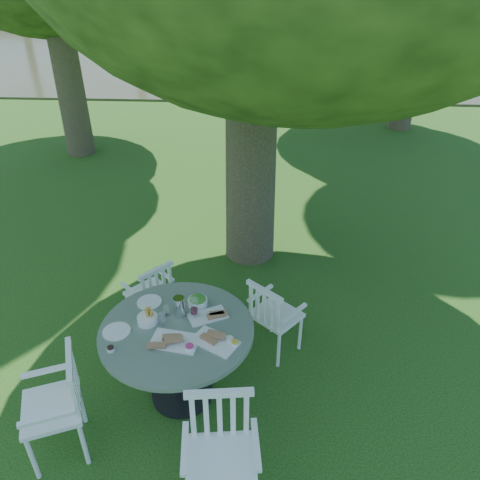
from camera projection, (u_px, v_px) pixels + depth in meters
name	position (u px, v px, depth m)	size (l,w,h in m)	color
ground	(239.00, 312.00, 5.35)	(140.00, 140.00, 0.00)	#13390B
table	(178.00, 343.00, 4.02)	(1.31, 1.31, 0.81)	black
chair_ne	(271.00, 314.00, 4.55)	(0.59, 0.59, 0.86)	white
chair_nw	(153.00, 292.00, 4.89)	(0.57, 0.57, 0.82)	white
chair_sw	(63.00, 399.00, 3.62)	(0.60, 0.61, 0.95)	white
chair_se	(220.00, 443.00, 3.28)	(0.53, 0.51, 0.96)	white
tableware	(178.00, 318.00, 3.98)	(1.16, 0.77, 0.20)	white
river	(266.00, 34.00, 24.99)	(100.00, 28.00, 0.12)	#343620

